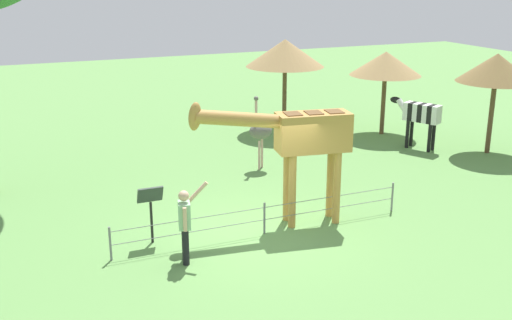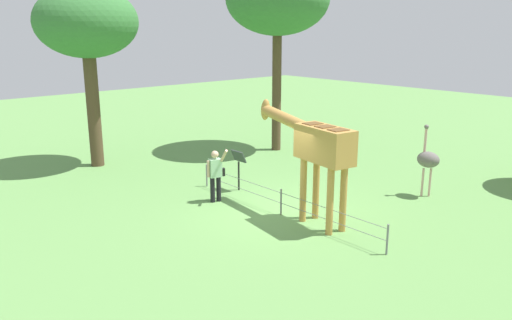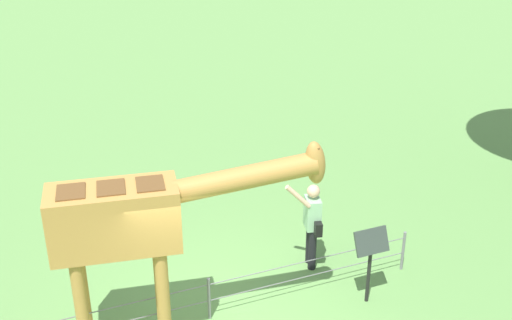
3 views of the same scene
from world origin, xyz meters
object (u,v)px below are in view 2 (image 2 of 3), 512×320
Objects in this scene: ostrich at (428,160)px; tree_northeast at (87,24)px; visitor at (216,173)px; giraffe at (317,146)px; info_sign at (239,162)px; tree_east at (278,0)px.

tree_northeast reaches higher than ostrich.
visitor is 0.26× the size of tree_northeast.
giraffe is 10.08m from tree_northeast.
tree_east is at bearing -55.92° from info_sign.
tree_east is at bearing -6.37° from ostrich.
info_sign is (3.50, -0.26, -1.15)m from giraffe.
giraffe is 0.58× the size of tree_northeast.
giraffe reaches higher than visitor.
ostrich reaches higher than info_sign.
ostrich is (-0.84, -4.21, -0.93)m from giraffe.
ostrich reaches higher than visitor.
visitor is at bearing -172.43° from tree_northeast.
giraffe is at bearing 175.71° from info_sign.
tree_east is at bearing -58.80° from visitor.
ostrich is 5.87m from info_sign.
tree_east is (6.74, -5.05, 4.07)m from giraffe.
info_sign is at bearing -160.71° from tree_northeast.
ostrich is at bearing -137.75° from info_sign.
tree_east is 1.17× the size of tree_northeast.
ostrich is at bearing -101.31° from giraffe.
ostrich is 1.70× the size of info_sign.
tree_northeast is at bearing 10.87° from giraffe.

